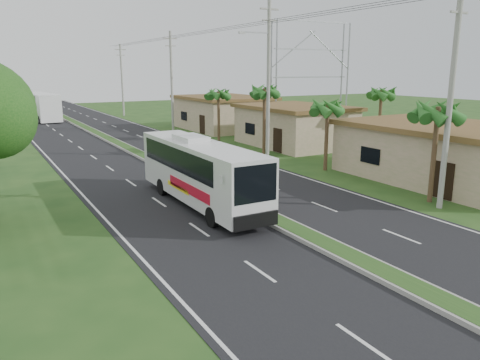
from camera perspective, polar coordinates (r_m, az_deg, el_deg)
ground at (r=18.49m, az=11.74°, el=-8.66°), size 180.00×180.00×0.00m
road_asphalt at (r=35.36m, az=-10.10°, el=1.99°), size 14.00×160.00×0.02m
median_strip at (r=35.35m, az=-10.10°, el=2.13°), size 1.20×160.00×0.18m
lane_edge_left at (r=33.78m, az=-20.84°, el=0.77°), size 0.12×160.00×0.01m
lane_edge_right at (r=38.08m, az=-0.57°, el=2.98°), size 0.12×160.00×0.01m
shop_near at (r=32.07m, az=23.76°, el=3.12°), size 8.60×12.60×3.52m
shop_mid at (r=43.39m, az=6.62°, el=6.65°), size 7.60×10.60×3.67m
shop_far at (r=55.23m, az=-2.06°, el=8.22°), size 8.60×11.60×3.82m
palm_verge_a at (r=25.95m, az=22.99°, el=7.65°), size 2.40×2.40×5.45m
palm_verge_b at (r=32.50m, az=10.65°, el=8.73°), size 2.40×2.40×5.05m
palm_verge_c at (r=37.72m, az=3.00°, el=10.70°), size 2.40×2.40×5.85m
palm_verge_d at (r=45.80m, az=-2.65°, el=10.45°), size 2.40×2.40×5.25m
palm_behind_shop at (r=40.20m, az=16.86°, el=10.05°), size 2.40×2.40×5.65m
utility_pole_a at (r=24.90m, az=24.31°, el=9.50°), size 1.60×0.28×11.00m
utility_pole_b at (r=36.67m, az=3.45°, el=12.40°), size 3.20×0.28×12.00m
utility_pole_c at (r=54.55m, az=-8.33°, el=11.96°), size 1.60×0.28×11.00m
utility_pole_d at (r=73.52m, az=-14.20°, el=11.82°), size 1.60×0.28×10.50m
billboard_lattice at (r=54.32m, az=8.65°, el=13.16°), size 10.18×1.18×12.07m
coach_bus_main at (r=23.85m, az=-4.93°, el=1.39°), size 2.33×10.82×3.49m
coach_bus_far at (r=71.11m, az=-23.21°, el=8.42°), size 3.79×12.73×3.65m
motorcyclist at (r=26.50m, az=-2.10°, el=0.07°), size 1.83×0.74×2.16m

